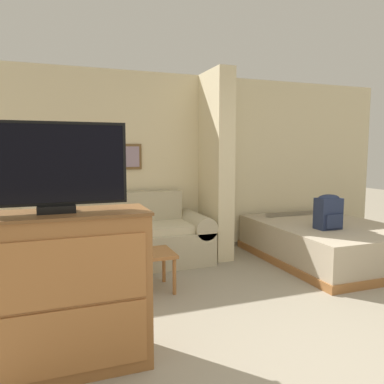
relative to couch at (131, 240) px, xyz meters
name	(u,v)px	position (x,y,z in m)	size (l,w,h in m)	color
ground_plane	(351,380)	(0.88, -2.99, -0.34)	(20.00, 20.00, 0.00)	gray
wall_back	(182,165)	(0.88, 0.48, 0.96)	(6.98, 0.16, 2.60)	beige
wall_partition_pillar	(216,165)	(1.23, 0.05, 0.96)	(0.24, 0.75, 2.60)	beige
couch	(131,240)	(0.00, 0.00, 0.00)	(2.10, 0.84, 0.94)	#B7AD8E
coffee_table	(141,258)	(-0.08, -0.98, 0.03)	(0.70, 0.48, 0.42)	#996033
side_table	(35,241)	(-1.16, -0.08, 0.10)	(0.41, 0.41, 0.54)	#996033
table_lamp	(33,207)	(-1.16, -0.08, 0.51)	(0.36, 0.36, 0.44)	tan
tv_dresser	(60,293)	(-0.91, -2.21, 0.21)	(1.21, 0.47, 1.10)	#996033
tv	(55,167)	(-0.91, -2.21, 1.06)	(0.93, 0.16, 0.60)	black
bed	(325,241)	(2.56, -0.69, -0.08)	(1.61, 2.15, 0.51)	#996033
backpack	(328,211)	(2.35, -0.99, 0.40)	(0.31, 0.23, 0.45)	#232D4C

